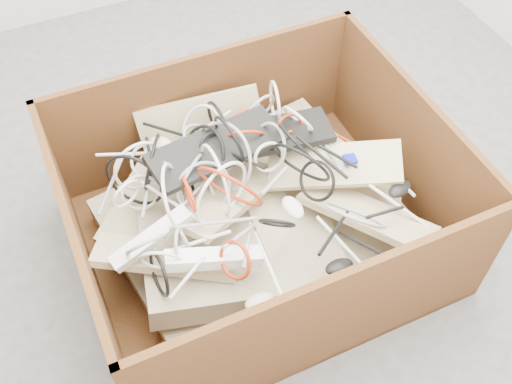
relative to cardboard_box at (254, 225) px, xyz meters
name	(u,v)px	position (x,y,z in m)	size (l,w,h in m)	color
ground	(273,175)	(0.22, 0.29, -0.14)	(3.00, 3.00, 0.00)	#4A4A4C
cardboard_box	(254,225)	(0.00, 0.00, 0.00)	(1.27, 1.06, 0.56)	#361E0D
keyboard_pile	(255,184)	(0.03, 0.06, 0.16)	(1.20, 0.98, 0.35)	tan
mice_scatter	(275,201)	(0.04, -0.08, 0.21)	(0.83, 0.72, 0.18)	beige
power_strip_left	(151,238)	(-0.39, -0.06, 0.22)	(0.29, 0.05, 0.04)	white
power_strip_right	(214,258)	(-0.23, -0.21, 0.22)	(0.31, 0.06, 0.04)	white
vga_plug	(350,160)	(0.36, -0.03, 0.23)	(0.04, 0.04, 0.02)	#0C16BD
cable_tangle	(218,172)	(-0.10, 0.08, 0.27)	(1.03, 0.90, 0.42)	silver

